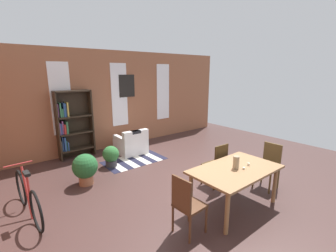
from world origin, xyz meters
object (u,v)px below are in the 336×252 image
at_px(bookshelf_tall, 72,124).
at_px(potted_plant_corner, 85,168).
at_px(potted_plant_by_shelf, 111,155).
at_px(armchair_white, 131,144).
at_px(dining_table, 235,173).
at_px(dining_chair_head_right, 269,164).
at_px(vase_on_table, 236,162).
at_px(bicycle_second, 28,197).
at_px(dining_chair_head_left, 186,203).
at_px(dining_chair_far_right, 217,164).

distance_m(bookshelf_tall, potted_plant_corner, 1.99).
bearing_deg(potted_plant_corner, potted_plant_by_shelf, 33.85).
xyz_separation_m(armchair_white, potted_plant_by_shelf, (-0.94, -0.58, 0.02)).
height_order(dining_table, potted_plant_corner, dining_table).
height_order(dining_chair_head_right, bookshelf_tall, bookshelf_tall).
bearing_deg(dining_table, vase_on_table, -0.00).
height_order(dining_chair_head_right, bicycle_second, dining_chair_head_right).
distance_m(vase_on_table, dining_chair_head_right, 1.24).
bearing_deg(dining_table, potted_plant_corner, 125.41).
distance_m(dining_chair_head_left, bookshelf_tall, 4.45).
relative_size(vase_on_table, dining_chair_head_left, 0.24).
bearing_deg(armchair_white, potted_plant_by_shelf, -148.31).
bearing_deg(potted_plant_corner, vase_on_table, -54.57).
relative_size(dining_table, dining_chair_head_left, 1.71).
relative_size(dining_chair_far_right, potted_plant_corner, 1.38).
distance_m(dining_chair_head_left, bicycle_second, 2.69).
xyz_separation_m(bicycle_second, potted_plant_corner, (1.16, 0.53, 0.05)).
xyz_separation_m(armchair_white, bicycle_second, (-2.96, -1.69, 0.06)).
distance_m(dining_table, potted_plant_corner, 3.13).
relative_size(bicycle_second, potted_plant_corner, 2.46).
xyz_separation_m(bookshelf_tall, bicycle_second, (-1.49, -2.40, -0.64)).
height_order(dining_chair_head_left, bookshelf_tall, bookshelf_tall).
height_order(bicycle_second, potted_plant_by_shelf, bicycle_second).
bearing_deg(dining_chair_head_left, potted_plant_corner, 103.68).
relative_size(dining_chair_head_right, potted_plant_corner, 1.38).
bearing_deg(potted_plant_corner, bookshelf_tall, 80.17).
bearing_deg(dining_chair_head_left, bookshelf_tall, 93.83).
xyz_separation_m(dining_table, armchair_white, (-0.00, 3.70, -0.38)).
xyz_separation_m(dining_chair_far_right, armchair_white, (-0.37, 2.98, -0.23)).
bearing_deg(dining_chair_head_right, bookshelf_tall, 121.19).
relative_size(armchair_white, potted_plant_by_shelf, 1.48).
distance_m(vase_on_table, potted_plant_corner, 3.15).
height_order(vase_on_table, bicycle_second, vase_on_table).
distance_m(dining_table, bicycle_second, 3.60).
bearing_deg(dining_chair_far_right, vase_on_table, -116.87).
relative_size(dining_table, vase_on_table, 7.22).
relative_size(dining_chair_head_left, potted_plant_by_shelf, 1.73).
relative_size(dining_chair_far_right, bookshelf_tall, 0.50).
bearing_deg(dining_chair_head_right, bicycle_second, 154.23).
bearing_deg(dining_chair_far_right, armchair_white, 97.01).
height_order(vase_on_table, armchair_white, vase_on_table).
height_order(dining_chair_head_left, potted_plant_by_shelf, dining_chair_head_left).
bearing_deg(bookshelf_tall, potted_plant_by_shelf, -67.24).
height_order(dining_chair_head_right, armchair_white, dining_chair_head_right).
relative_size(dining_chair_head_right, bookshelf_tall, 0.50).
bearing_deg(potted_plant_corner, dining_table, -54.59).
distance_m(vase_on_table, armchair_white, 3.74).
distance_m(dining_table, potted_plant_by_shelf, 3.28).
relative_size(armchair_white, bicycle_second, 0.48).
xyz_separation_m(vase_on_table, potted_plant_corner, (-1.81, 2.54, -0.47)).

